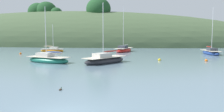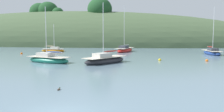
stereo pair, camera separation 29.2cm
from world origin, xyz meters
name	(u,v)px [view 1 (the left image)]	position (x,y,z in m)	size (l,w,h in m)	color
far_shoreline_hill	(64,44)	(-25.12, 71.61, 0.16)	(150.00, 36.00, 28.41)	#425638
sailboat_white_near	(211,52)	(17.81, 37.76, 0.41)	(2.99, 6.79, 9.68)	navy
sailboat_yellow_far	(124,50)	(-0.24, 41.91, 0.44)	(4.42, 7.74, 10.82)	red
sailboat_blue_center	(52,50)	(-16.54, 39.59, 0.35)	(5.45, 1.95, 6.47)	orange
sailboat_grey_yawl	(105,60)	(-1.25, 21.50, 0.45)	(6.43, 7.57, 8.87)	#232328
sailboat_red_portside	(48,60)	(-9.71, 21.11, 0.43)	(7.56, 4.63, 8.42)	#196B56
mooring_buoy_channel	(21,54)	(-20.70, 33.03, 0.12)	(0.44, 0.44, 0.54)	orange
mooring_buoy_outer	(206,60)	(13.89, 25.76, 0.12)	(0.44, 0.44, 0.54)	orange
mooring_buoy_inner	(159,60)	(6.79, 25.64, 0.12)	(0.44, 0.44, 0.54)	yellow
duck_lone_left	(60,89)	(-2.01, 5.35, 0.05)	(0.23, 0.43, 0.24)	#473828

